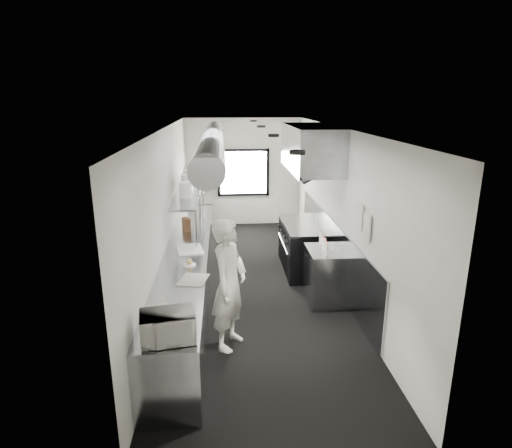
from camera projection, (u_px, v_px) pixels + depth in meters
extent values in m
cube|color=black|center=(255.00, 285.00, 7.84)|extent=(3.00, 8.00, 0.01)
cube|color=silver|center=(254.00, 128.00, 7.05)|extent=(3.00, 8.00, 0.01)
cube|color=silver|center=(243.00, 172.00, 11.27)|extent=(3.00, 0.02, 2.80)
cube|color=silver|center=(289.00, 330.00, 3.62)|extent=(3.00, 0.02, 2.80)
cube|color=silver|center=(167.00, 213.00, 7.34)|extent=(0.02, 8.00, 2.80)
cube|color=silver|center=(339.00, 209.00, 7.56)|extent=(0.02, 8.00, 2.80)
cube|color=gray|center=(332.00, 249.00, 8.08)|extent=(0.03, 5.50, 1.10)
cylinder|color=gray|center=(213.00, 142.00, 7.45)|extent=(0.40, 6.40, 0.40)
cube|color=white|center=(243.00, 173.00, 11.23)|extent=(1.20, 0.03, 1.10)
cube|color=black|center=(243.00, 151.00, 11.09)|extent=(1.36, 0.03, 0.08)
cube|color=black|center=(244.00, 194.00, 11.42)|extent=(1.36, 0.03, 0.08)
cube|color=black|center=(219.00, 173.00, 11.21)|extent=(0.08, 0.03, 1.25)
cube|color=black|center=(268.00, 172.00, 11.30)|extent=(0.08, 0.03, 1.25)
cube|color=gray|center=(311.00, 148.00, 7.92)|extent=(0.80, 2.20, 0.80)
cube|color=gray|center=(290.00, 169.00, 8.00)|extent=(0.05, 2.20, 0.05)
cube|color=black|center=(306.00, 166.00, 8.01)|extent=(0.50, 2.10, 0.28)
cube|color=gray|center=(188.00, 275.00, 7.15)|extent=(0.70, 6.00, 0.90)
cube|color=gray|center=(189.00, 191.00, 8.27)|extent=(0.45, 3.00, 0.04)
cylinder|color=gray|center=(196.00, 229.00, 7.04)|extent=(0.04, 0.04, 0.66)
cylinder|color=gray|center=(200.00, 208.00, 8.38)|extent=(0.04, 0.04, 0.66)
cylinder|color=gray|center=(203.00, 193.00, 9.72)|extent=(0.04, 0.04, 0.66)
cube|color=black|center=(305.00, 247.00, 8.46)|extent=(0.85, 1.60, 0.90)
cube|color=gray|center=(306.00, 225.00, 8.33)|extent=(0.85, 1.60, 0.04)
cube|color=gray|center=(284.00, 248.00, 8.43)|extent=(0.03, 1.55, 0.80)
cylinder|color=gray|center=(283.00, 243.00, 8.40)|extent=(0.03, 1.30, 0.03)
cube|color=gray|center=(327.00, 275.00, 7.13)|extent=(0.65, 0.80, 0.90)
cube|color=gray|center=(199.00, 216.00, 10.69)|extent=(0.70, 1.20, 0.90)
cube|color=beige|center=(359.00, 216.00, 6.35)|extent=(0.02, 0.28, 0.38)
cube|color=beige|center=(367.00, 226.00, 6.03)|extent=(0.02, 0.28, 0.38)
imported|color=silver|center=(229.00, 285.00, 5.70)|extent=(0.67, 0.78, 1.81)
imported|color=white|center=(168.00, 327.00, 4.36)|extent=(0.56, 0.47, 0.30)
cylinder|color=#A8AEA1|center=(162.00, 309.00, 4.95)|extent=(0.17, 0.17, 0.10)
cylinder|color=#A8AEA1|center=(164.00, 308.00, 4.98)|extent=(0.16, 0.16, 0.10)
cube|color=silver|center=(193.00, 280.00, 5.85)|extent=(0.44, 0.50, 0.01)
cylinder|color=white|center=(190.00, 265.00, 6.36)|extent=(0.24, 0.24, 0.02)
sphere|color=tan|center=(189.00, 262.00, 6.34)|extent=(0.09, 0.09, 0.09)
cube|color=silver|center=(190.00, 249.00, 7.00)|extent=(0.49, 0.60, 0.02)
cube|color=brown|center=(186.00, 224.00, 8.00)|extent=(0.18, 0.24, 0.24)
cylinder|color=white|center=(186.00, 190.00, 7.65)|extent=(0.26, 0.26, 0.28)
cylinder|color=white|center=(188.00, 184.00, 8.01)|extent=(0.31, 0.31, 0.35)
cylinder|color=white|center=(190.00, 179.00, 8.39)|extent=(0.34, 0.34, 0.37)
cylinder|color=white|center=(190.00, 175.00, 8.79)|extent=(0.31, 0.31, 0.38)
cylinder|color=silver|center=(326.00, 251.00, 6.73)|extent=(0.06, 0.06, 0.16)
cylinder|color=silver|center=(326.00, 248.00, 6.84)|extent=(0.08, 0.08, 0.18)
cylinder|color=silver|center=(324.00, 244.00, 7.02)|extent=(0.08, 0.08, 0.18)
cylinder|color=silver|center=(324.00, 243.00, 7.10)|extent=(0.06, 0.06, 0.16)
cylinder|color=silver|center=(321.00, 238.00, 7.26)|extent=(0.08, 0.08, 0.20)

